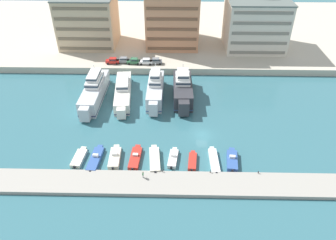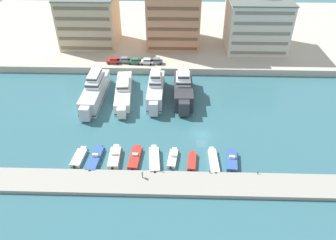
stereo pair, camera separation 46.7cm
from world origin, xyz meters
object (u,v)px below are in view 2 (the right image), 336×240
car_green_mid_left (135,61)px  car_grey_center (156,61)px  motorboat_cream_mid_left (115,157)px  car_red_far_left (113,60)px  motorboat_cream_center (154,159)px  yacht_charcoal_center_left (183,89)px  yacht_silver_mid_left (156,89)px  motorboat_white_center_right (173,158)px  yacht_silver_far_left (95,90)px  car_grey_left (124,60)px  yacht_ivory_left (123,91)px  pedestrian_near_edge (142,174)px  motorboat_white_right (214,161)px  motorboat_red_mid_right (192,161)px  motorboat_red_center_left (135,158)px  motorboat_blue_far_right (232,161)px  motorboat_blue_left (95,158)px  car_white_center_left (147,61)px

car_green_mid_left → car_grey_center: (6.68, 0.18, 0.00)m
motorboat_cream_mid_left → car_red_far_left: (-6.80, 41.15, 2.47)m
motorboat_cream_center → yacht_charcoal_center_left: bearing=76.4°
yacht_silver_mid_left → motorboat_white_center_right: 25.17m
yacht_charcoal_center_left → yacht_silver_far_left: bearing=-177.0°
car_red_far_left → car_grey_left: 3.24m
yacht_ivory_left → motorboat_cream_mid_left: yacht_ivory_left is taller
car_green_mid_left → pedestrian_near_edge: (6.69, -46.90, -1.35)m
motorboat_white_right → car_grey_left: size_ratio=1.94×
yacht_silver_far_left → motorboat_red_mid_right: 35.04m
car_grey_left → pedestrian_near_edge: bearing=-78.1°
yacht_ivory_left → motorboat_cream_mid_left: bearing=-86.5°
motorboat_red_mid_right → pedestrian_near_edge: 11.14m
car_grey_left → yacht_ivory_left: bearing=-82.9°
yacht_ivory_left → yacht_charcoal_center_left: 16.00m
yacht_ivory_left → car_grey_left: yacht_ivory_left is taller
motorboat_white_right → car_grey_center: (-14.22, 41.59, 2.61)m
car_green_mid_left → motorboat_red_mid_right: bearing=-68.5°
car_green_mid_left → pedestrian_near_edge: 47.40m
car_grey_left → motorboat_cream_mid_left: bearing=-85.1°
car_green_mid_left → yacht_silver_far_left: bearing=-116.6°
yacht_charcoal_center_left → car_grey_center: 18.15m
car_grey_center → yacht_ivory_left: bearing=-115.5°
yacht_silver_mid_left → motorboat_red_center_left: bearing=-96.8°
motorboat_white_center_right → car_grey_center: size_ratio=1.51×
motorboat_cream_mid_left → motorboat_blue_far_right: (24.36, -0.31, 0.01)m
yacht_silver_mid_left → pedestrian_near_edge: size_ratio=12.03×
yacht_silver_far_left → motorboat_blue_far_right: (33.29, -24.07, -2.05)m
yacht_charcoal_center_left → motorboat_white_center_right: size_ratio=2.93×
car_green_mid_left → car_grey_center: 6.68m
motorboat_blue_left → yacht_ivory_left: bearing=84.3°
yacht_silver_far_left → motorboat_white_center_right: bearing=-48.2°
car_grey_left → car_green_mid_left: size_ratio=1.00×
yacht_silver_mid_left → car_red_far_left: 21.54m
yacht_ivory_left → car_white_center_left: bearing=73.1°
motorboat_blue_left → motorboat_blue_far_right: size_ratio=1.18×
yacht_silver_mid_left → motorboat_cream_center: yacht_silver_mid_left is taller
yacht_charcoal_center_left → motorboat_cream_mid_left: bearing=-120.1°
car_white_center_left → pedestrian_near_edge: 46.85m
pedestrian_near_edge → motorboat_white_right: bearing=21.1°
yacht_charcoal_center_left → car_grey_left: bearing=137.3°
motorboat_cream_mid_left → motorboat_white_right: (20.64, -0.34, -0.13)m
motorboat_cream_center → car_red_far_left: bearing=110.0°
yacht_ivory_left → car_red_far_left: (-5.30, 16.46, 1.14)m
motorboat_blue_left → pedestrian_near_edge: bearing=-27.5°
motorboat_blue_left → motorboat_red_mid_right: bearing=-0.5°
motorboat_red_center_left → car_grey_left: bearing=100.7°
motorboat_cream_mid_left → car_grey_center: (6.41, 41.25, 2.47)m
motorboat_red_mid_right → car_grey_center: (-9.76, 41.84, 2.63)m
yacht_silver_far_left → motorboat_blue_far_right: size_ratio=3.08×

